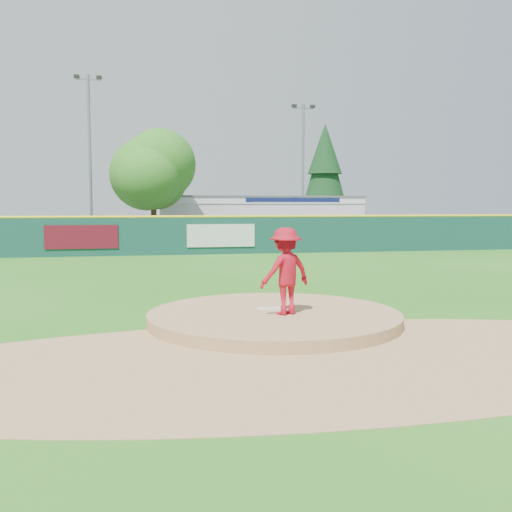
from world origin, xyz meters
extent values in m
plane|color=#286B19|center=(0.00, 0.00, 0.00)|extent=(120.00, 120.00, 0.00)
cylinder|color=#9E774C|center=(0.00, 0.00, 0.00)|extent=(5.50, 5.50, 0.50)
cube|color=white|center=(0.00, 0.30, 0.27)|extent=(0.60, 0.15, 0.04)
cylinder|color=#9E774C|center=(0.00, -3.00, 0.01)|extent=(15.40, 15.40, 0.01)
cube|color=#38383A|center=(0.00, 27.00, 0.01)|extent=(44.00, 16.00, 0.02)
imported|color=#A80E1F|center=(0.17, -0.32, 1.17)|extent=(1.36, 1.07, 1.85)
imported|color=silver|center=(0.91, 22.36, 0.77)|extent=(5.94, 4.19, 1.50)
cube|color=silver|center=(6.00, 32.00, 1.60)|extent=(15.00, 8.00, 3.20)
cube|color=white|center=(6.00, 27.98, 3.00)|extent=(15.00, 0.06, 0.55)
cube|color=#0F194C|center=(8.00, 27.94, 3.00)|extent=(7.00, 0.03, 0.28)
cube|color=#59595B|center=(6.00, 32.00, 3.25)|extent=(15.20, 8.20, 0.12)
cube|color=#5D0D1B|center=(-5.76, 17.92, 1.00)|extent=(3.60, 0.04, 1.20)
cube|color=silver|center=(1.33, 17.92, 1.00)|extent=(3.60, 0.04, 1.20)
cube|color=#123C36|center=(0.00, 18.00, 1.00)|extent=(40.00, 0.10, 2.00)
cylinder|color=yellow|center=(0.00, 18.00, 2.00)|extent=(40.00, 0.14, 0.14)
cylinder|color=#382314|center=(-2.00, 25.00, 1.30)|extent=(0.36, 0.36, 2.60)
sphere|color=#387F23|center=(-2.00, 25.00, 4.56)|extent=(5.60, 5.60, 5.60)
cylinder|color=#382314|center=(13.00, 36.00, 0.80)|extent=(0.40, 0.40, 1.60)
cone|color=#113A16|center=(13.00, 36.00, 5.55)|extent=(4.40, 4.40, 7.90)
cylinder|color=gray|center=(-6.00, 27.00, 5.50)|extent=(0.20, 0.20, 11.00)
cube|color=gray|center=(-6.00, 27.00, 10.70)|extent=(1.60, 0.10, 0.10)
cube|color=black|center=(-6.70, 27.00, 10.85)|extent=(0.35, 0.25, 0.20)
cube|color=black|center=(-5.30, 27.00, 10.85)|extent=(0.35, 0.25, 0.20)
cylinder|color=gray|center=(9.00, 29.00, 5.00)|extent=(0.20, 0.20, 10.00)
cube|color=gray|center=(9.00, 29.00, 9.70)|extent=(1.60, 0.10, 0.10)
cube|color=black|center=(8.30, 29.00, 9.85)|extent=(0.35, 0.25, 0.20)
cube|color=black|center=(9.70, 29.00, 9.85)|extent=(0.35, 0.25, 0.20)
camera|label=1|loc=(-2.82, -11.94, 2.54)|focal=40.00mm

